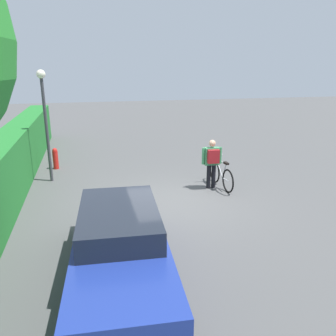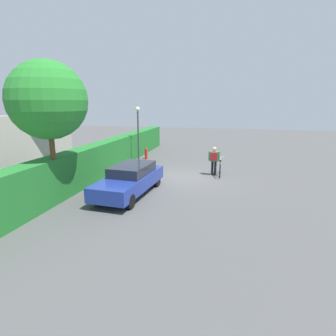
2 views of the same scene
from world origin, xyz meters
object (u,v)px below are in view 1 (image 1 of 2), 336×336
object	(u,v)px
fire_hydrant	(55,158)
bicycle	(221,175)
parked_car_near	(120,244)
person_rider	(212,160)
street_lamp	(45,110)

from	to	relation	value
fire_hydrant	bicycle	bearing A→B (deg)	-122.81
parked_car_near	fire_hydrant	distance (m)	7.74
fire_hydrant	person_rider	bearing A→B (deg)	-124.76
fire_hydrant	parked_car_near	bearing A→B (deg)	-167.61
street_lamp	fire_hydrant	bearing A→B (deg)	-1.97
person_rider	fire_hydrant	world-z (taller)	person_rider
parked_car_near	fire_hydrant	size ratio (longest dim) A/B	5.59
bicycle	fire_hydrant	bearing A→B (deg)	57.19
person_rider	fire_hydrant	bearing A→B (deg)	55.24
street_lamp	fire_hydrant	xyz separation A→B (m)	(1.46, -0.05, -2.01)
bicycle	person_rider	world-z (taller)	person_rider
bicycle	street_lamp	xyz separation A→B (m)	(1.98, 5.38, 2.01)
bicycle	fire_hydrant	size ratio (longest dim) A/B	2.15
bicycle	street_lamp	world-z (taller)	street_lamp
street_lamp	fire_hydrant	size ratio (longest dim) A/B	4.53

